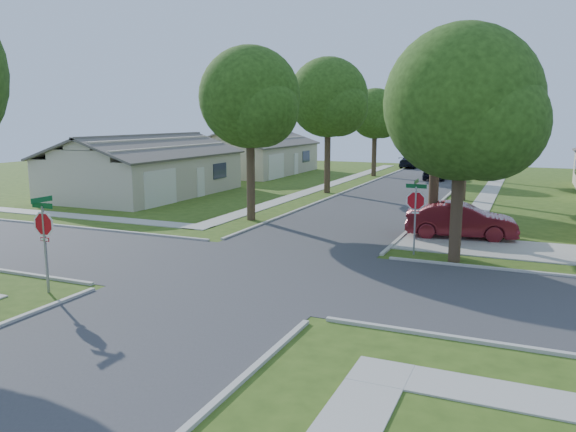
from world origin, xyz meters
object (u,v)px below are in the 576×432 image
Objects in this scene: tree_w_mid at (329,101)px; stop_sign_ne at (416,204)px; tree_e_near at (438,111)px; house_nw_near at (146,173)px; tree_e_mid at (468,103)px; car_curb_east at (437,171)px; car_curb_west at (411,162)px; car_driveway at (461,220)px; tree_e_far at (484,110)px; stop_sign_sw at (44,228)px; tree_w_near at (251,102)px; house_nw_far at (255,158)px; tree_w_far at (376,116)px; tree_ne_corner at (463,110)px.

stop_sign_ne is at bearing -60.20° from tree_w_mid.
tree_e_near is 0.61× the size of house_nw_near.
tree_e_mid reaches higher than car_curb_east.
tree_e_near reaches higher than car_curb_west.
car_driveway is at bearing -49.15° from tree_w_mid.
tree_e_far is 6.35m from car_curb_east.
tree_e_mid is at bearing 69.80° from stop_sign_sw.
tree_w_near is 35.56m from car_curb_west.
stop_sign_sw is 0.36× the size of tree_e_near.
car_curb_west is at bearing 86.43° from tree_w_mid.
tree_e_far is 13.93m from car_curb_west.
car_curb_west is at bearing 43.46° from house_nw_far.
tree_e_far is 1.09× the size of tree_w_far.
stop_sign_ne is at bearing 106.36° from car_curb_west.
tree_e_far reaches higher than car_curb_west.
tree_e_near is 9.41m from tree_w_near.
house_nw_far is (-11.34, -2.01, -3.99)m from tree_w_far.
tree_e_far is at bearing 5.53° from house_nw_far.
tree_ne_corner is 25.15m from house_nw_near.
house_nw_near is (-20.74, 5.99, -4.13)m from tree_e_near.
stop_sign_sw is 0.67× the size of car_curb_west.
tree_w_near is 11.90m from car_driveway.
car_curb_east is at bearing 106.19° from tree_e_mid.
car_curb_east is at bearing 100.07° from tree_ne_corner.
house_nw_near is at bearing -137.50° from tree_e_far.
car_driveway is (1.25, -0.31, -4.85)m from tree_e_near.
stop_sign_ne is 0.31× the size of tree_w_mid.
tree_e_far reaches higher than car_curb_east.
tree_e_mid is at bearing 114.03° from car_curb_west.
house_nw_far reaches higher than stop_sign_ne.
tree_ne_corner is at bearing 38.84° from stop_sign_sw.
house_nw_near is at bearing 119.83° from stop_sign_sw.
tree_e_near is 21.98m from house_nw_near.
tree_w_far is (-9.40, -0.00, -0.47)m from tree_e_far.
stop_sign_ne is at bearing 163.45° from tree_ne_corner.
tree_w_near is 1.97× the size of car_curb_east.
house_nw_far is at bearing 116.27° from tree_w_near.
house_nw_near is (-20.75, -19.01, -4.46)m from tree_e_far.
tree_e_far is 29.85m from tree_ne_corner.
stop_sign_sw is at bearing -72.90° from house_nw_far.
tree_ne_corner is at bearing -16.55° from stop_sign_ne.
tree_w_near is at bearing 180.00° from tree_e_near.
tree_w_near is 1.12× the size of tree_w_far.
tree_ne_corner is 35.90m from house_nw_far.
tree_w_mid is at bearing 27.90° from house_nw_near.
stop_sign_sw is 0.34× the size of tree_ne_corner.
stop_sign_sw is at bearing -96.21° from car_curb_east.
tree_e_mid is 16.06m from tree_w_far.
tree_w_mid is (-9.39, -13.00, 0.51)m from tree_e_far.
tree_w_far is (0.05, 38.71, 3.48)m from stop_sign_sw.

